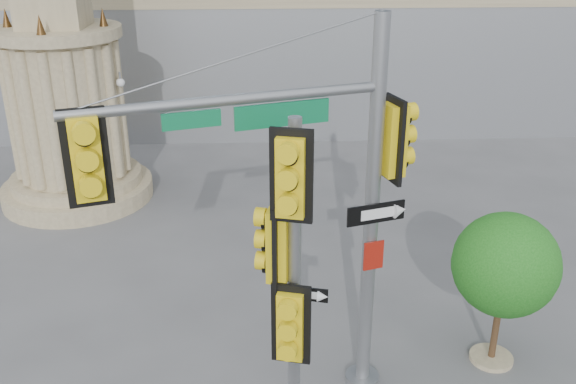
{
  "coord_description": "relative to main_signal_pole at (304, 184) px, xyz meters",
  "views": [
    {
      "loc": [
        -0.55,
        -9.14,
        7.88
      ],
      "look_at": [
        0.01,
        2.0,
        3.07
      ],
      "focal_mm": 40.0,
      "sensor_mm": 36.0,
      "label": 1
    }
  ],
  "objects": [
    {
      "name": "secondary_signal_pole",
      "position": [
        -0.27,
        -0.92,
        -0.93
      ],
      "size": [
        0.94,
        0.84,
        5.42
      ],
      "rotation": [
        0.0,
        0.0,
        -0.25
      ],
      "color": "slate",
      "rests_on": "ground"
    },
    {
      "name": "main_signal_pole",
      "position": [
        0.0,
        0.0,
        0.0
      ],
      "size": [
        5.0,
        1.92,
        6.63
      ],
      "rotation": [
        0.0,
        0.0,
        0.3
      ],
      "color": "slate",
      "rests_on": "ground"
    },
    {
      "name": "monument",
      "position": [
        -6.14,
        9.1,
        1.41
      ],
      "size": [
        4.4,
        4.4,
        16.6
      ],
      "color": "gray",
      "rests_on": "ground"
    },
    {
      "name": "street_tree",
      "position": [
        3.76,
        0.84,
        -2.09
      ],
      "size": [
        1.97,
        1.92,
        3.06
      ],
      "color": "gray",
      "rests_on": "ground"
    }
  ]
}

